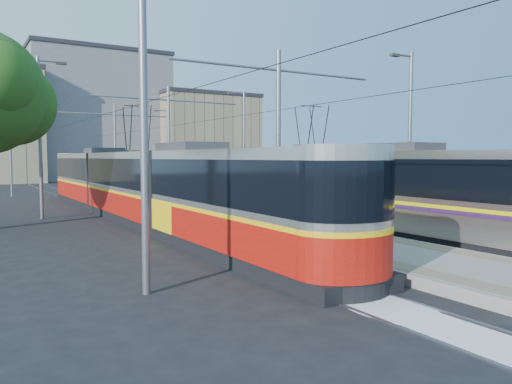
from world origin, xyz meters
TOP-DOWN VIEW (x-y plane):
  - ground at (0.00, 0.00)m, footprint 160.00×160.00m
  - platform at (0.00, 17.00)m, footprint 4.00×50.00m
  - tactile_strip_left at (-1.45, 17.00)m, footprint 0.70×50.00m
  - tactile_strip_right at (1.45, 17.00)m, footprint 0.70×50.00m
  - rails at (0.00, 17.00)m, footprint 8.71×70.00m
  - track_arrow at (-3.60, -3.00)m, footprint 1.20×5.00m
  - tram_left at (-3.60, 14.81)m, footprint 2.43×31.81m
  - tram_right at (3.60, 10.56)m, footprint 2.43×27.77m
  - catenary at (0.00, 14.15)m, footprint 9.20×70.00m
  - street_lamps at (-0.00, 21.00)m, footprint 15.18×38.22m
  - shelter at (0.62, 15.29)m, footprint 0.99×1.32m
  - building_centre at (6.00, 64.00)m, footprint 18.36×14.28m
  - building_right at (20.00, 58.00)m, footprint 14.28×10.20m

SIDE VIEW (x-z plane):
  - ground at x=0.00m, z-range 0.00..0.00m
  - track_arrow at x=-3.60m, z-range 0.00..0.01m
  - rails at x=0.00m, z-range 0.00..0.03m
  - platform at x=0.00m, z-range 0.00..0.30m
  - tactile_strip_left at x=-1.45m, z-range 0.30..0.31m
  - tactile_strip_right at x=1.45m, z-range 0.30..0.31m
  - shelter at x=0.62m, z-range 0.36..2.97m
  - tram_left at x=-3.60m, z-range -1.04..4.46m
  - tram_right at x=3.60m, z-range -0.89..4.61m
  - street_lamps at x=0.00m, z-range 0.18..8.18m
  - catenary at x=0.00m, z-range 1.02..8.02m
  - building_right at x=20.00m, z-range 0.01..12.17m
  - building_centre at x=6.00m, z-range 0.01..17.57m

